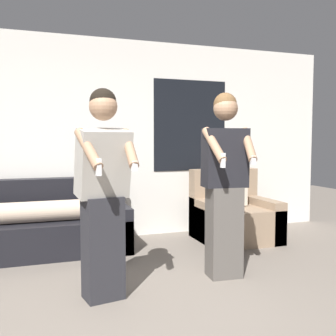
{
  "coord_description": "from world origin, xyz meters",
  "views": [
    {
      "loc": [
        -0.83,
        -2.51,
        1.34
      ],
      "look_at": [
        0.33,
        0.82,
        1.09
      ],
      "focal_mm": 42.0,
      "sensor_mm": 36.0,
      "label": 1
    }
  ],
  "objects_px": {
    "couch": "(35,228)",
    "armchair": "(234,217)",
    "person_left": "(103,192)",
    "person_right": "(225,183)"
  },
  "relations": [
    {
      "from": "person_left",
      "to": "couch",
      "type": "bearing_deg",
      "value": 108.33
    },
    {
      "from": "couch",
      "to": "person_left",
      "type": "distance_m",
      "value": 1.81
    },
    {
      "from": "couch",
      "to": "person_right",
      "type": "xyz_separation_m",
      "value": [
        1.75,
        -1.46,
        0.62
      ]
    },
    {
      "from": "couch",
      "to": "person_left",
      "type": "height_order",
      "value": "person_left"
    },
    {
      "from": "person_left",
      "to": "person_right",
      "type": "height_order",
      "value": "person_right"
    },
    {
      "from": "person_right",
      "to": "couch",
      "type": "bearing_deg",
      "value": 140.17
    },
    {
      "from": "armchair",
      "to": "person_right",
      "type": "distance_m",
      "value": 1.6
    },
    {
      "from": "couch",
      "to": "person_left",
      "type": "xyz_separation_m",
      "value": [
        0.54,
        -1.62,
        0.6
      ]
    },
    {
      "from": "couch",
      "to": "armchair",
      "type": "distance_m",
      "value": 2.54
    },
    {
      "from": "armchair",
      "to": "person_left",
      "type": "xyz_separation_m",
      "value": [
        -2.0,
        -1.42,
        0.6
      ]
    }
  ]
}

